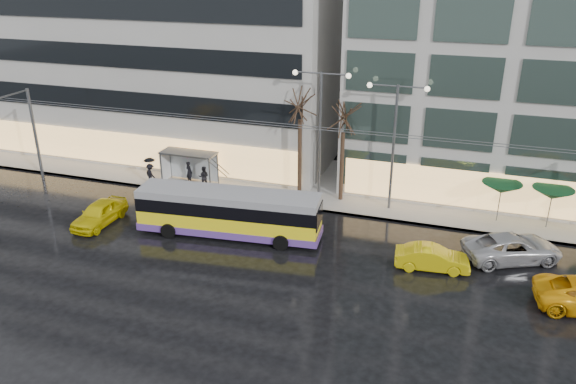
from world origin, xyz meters
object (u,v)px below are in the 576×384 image
at_px(street_lamp_near, 320,119).
at_px(taxi_a, 99,213).
at_px(bus_shelter, 186,160).
at_px(trolleybus, 229,214).

bearing_deg(street_lamp_near, taxi_a, -147.04).
xyz_separation_m(bus_shelter, street_lamp_near, (10.38, 0.11, 4.03)).
bearing_deg(taxi_a, trolleybus, 8.92).
height_order(trolleybus, street_lamp_near, street_lamp_near).
bearing_deg(trolleybus, taxi_a, -172.02).
relative_size(bus_shelter, street_lamp_near, 0.47).
bearing_deg(bus_shelter, trolleybus, -46.06).
bearing_deg(bus_shelter, taxi_a, -104.74).
distance_m(bus_shelter, street_lamp_near, 11.14).
xyz_separation_m(bus_shelter, taxi_a, (-2.10, -7.98, -1.21)).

